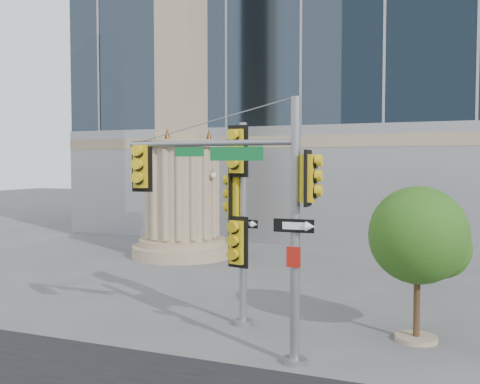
% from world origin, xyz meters
% --- Properties ---
extents(ground, '(120.00, 120.00, 0.00)m').
position_xyz_m(ground, '(0.00, 0.00, 0.00)').
color(ground, '#545456').
rests_on(ground, ground).
extents(monument, '(4.40, 4.40, 16.60)m').
position_xyz_m(monument, '(-6.00, 9.00, 5.52)').
color(monument, tan).
rests_on(monument, ground).
extents(main_signal_pole, '(4.21, 0.51, 5.42)m').
position_xyz_m(main_signal_pole, '(1.13, -1.52, 3.36)').
color(main_signal_pole, slate).
rests_on(main_signal_pole, ground).
extents(secondary_signal_pole, '(0.89, 0.77, 5.11)m').
position_xyz_m(secondary_signal_pole, '(0.10, 0.45, 3.00)').
color(secondary_signal_pole, slate).
rests_on(secondary_signal_pole, ground).
extents(street_tree, '(2.29, 2.24, 3.57)m').
position_xyz_m(street_tree, '(4.38, 0.93, 2.35)').
color(street_tree, tan).
rests_on(street_tree, ground).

